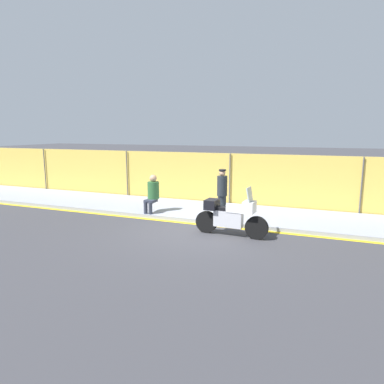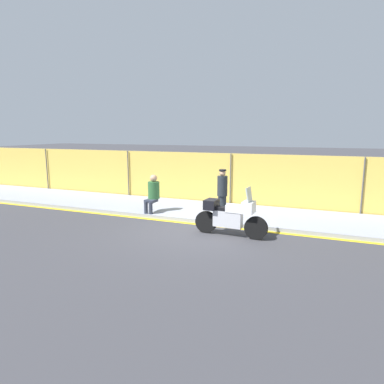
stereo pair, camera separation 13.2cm
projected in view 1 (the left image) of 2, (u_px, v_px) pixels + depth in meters
name	position (u px, v px, depth m)	size (l,w,h in m)	color
ground_plane	(197.00, 231.00, 10.90)	(120.00, 120.00, 0.00)	#38383D
sidewalk	(219.00, 212.00, 13.09)	(37.00, 3.08, 0.14)	#8E93A3
curb_paint_stripe	(205.00, 225.00, 11.60)	(37.00, 0.18, 0.01)	gold
storefront_fence	(230.00, 180.00, 14.40)	(35.15, 0.17, 2.23)	gold
motorcycle	(230.00, 216.00, 10.32)	(2.28, 0.59, 1.54)	black
officer_standing	(222.00, 192.00, 12.27)	(0.36, 0.36, 1.66)	#1E2328
person_seated_on_curb	(153.00, 192.00, 12.80)	(0.44, 0.73, 1.40)	#2D3342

